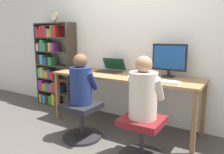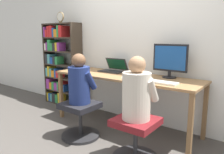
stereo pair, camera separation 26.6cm
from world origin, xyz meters
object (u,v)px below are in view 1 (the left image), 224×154
Objects in this scene: person_at_laptop at (81,82)px; desk_clock at (54,17)px; keyboard at (161,81)px; office_chair_left at (142,136)px; laptop at (111,69)px; office_chair_right at (82,119)px; person_at_monitor at (143,92)px; desktop_monitor at (169,60)px; bookshelf at (52,65)px.

desk_clock is at bearing 148.27° from person_at_laptop.
office_chair_left is at bearing -93.29° from keyboard.
laptop is 0.95m from office_chair_right.
person_at_monitor reaches higher than office_chair_right.
laptop is 1.00m from keyboard.
desktop_monitor is at bearing 2.71° from laptop.
person_at_monitor is 2.39m from desk_clock.
person_at_laptop is 1.60m from bookshelf.
desktop_monitor is 1.39m from office_chair_right.
bookshelf reaches higher than office_chair_right.
office_chair_left is at bearing -41.81° from laptop.
bookshelf reaches higher than office_chair_left.
desktop_monitor is 0.89m from person_at_monitor.
desk_clock is (-1.16, -0.02, 0.83)m from laptop.
laptop reaches higher than office_chair_right.
laptop is 1.22m from person_at_monitor.
office_chair_left and office_chair_right have the same top height.
office_chair_right is (-0.85, -0.82, -0.74)m from desktop_monitor.
person_at_monitor is 0.42× the size of bookshelf.
desktop_monitor reaches higher than office_chair_right.
keyboard is 0.67× the size of person_at_monitor.
person_at_monitor is at bearing -20.83° from desk_clock.
desktop_monitor is at bearing 0.15° from bookshelf.
desktop_monitor reaches higher than person_at_laptop.
office_chair_right is (0.05, -0.77, -0.55)m from laptop.
keyboard is 1.11m from office_chair_right.
desktop_monitor is at bearing 90.79° from office_chair_left.
person_at_laptop is at bearing -136.27° from desktop_monitor.
office_chair_left is 0.77× the size of person_at_monitor.
office_chair_left is 0.49m from person_at_monitor.
desktop_monitor is at bearing 43.73° from person_at_laptop.
office_chair_left is at bearing -2.59° from office_chair_right.
desktop_monitor reaches higher than keyboard.
bookshelf is at bearing 159.27° from office_chair_left.
office_chair_right is at bearing -30.35° from bookshelf.
person_at_monitor is at bearing -41.63° from laptop.
keyboard is 2.29m from desk_clock.
desk_clock reaches higher than keyboard.
desk_clock is (-1.21, 0.75, 1.39)m from office_chair_right.
bookshelf is (-2.23, -0.01, -0.23)m from desktop_monitor.
bookshelf is (-1.38, 0.80, 0.03)m from person_at_laptop.
desktop_monitor is 1.20m from person_at_laptop.
keyboard is 0.69× the size of person_at_laptop.
person_at_laptop is (0.05, -0.77, -0.07)m from laptop.
person_at_laptop is (-0.89, -0.42, -0.04)m from keyboard.
desk_clock is at bearing 148.11° from office_chair_right.
desk_clock is (-1.21, 0.75, 0.90)m from person_at_laptop.
bookshelf reaches higher than person_at_laptop.
bookshelf is (-1.33, 0.04, -0.04)m from laptop.
desk_clock is at bearing -179.10° from laptop.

